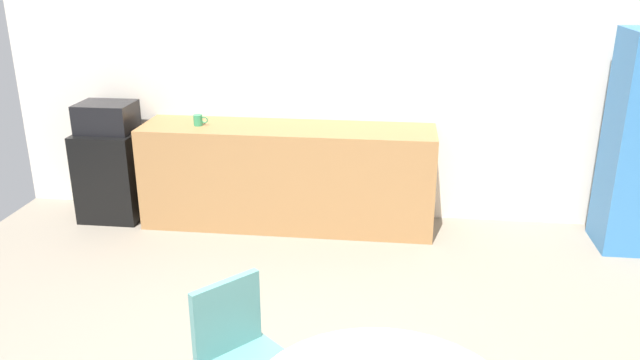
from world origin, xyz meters
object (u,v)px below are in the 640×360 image
(mini_fridge, at_px, (113,174))
(chair_teal, at_px, (238,345))
(microwave, at_px, (107,117))
(mug_white, at_px, (198,120))

(mini_fridge, height_order, chair_teal, chair_teal)
(microwave, relative_size, mug_white, 3.72)
(microwave, xyz_separation_m, mug_white, (0.86, -0.04, 0.01))
(chair_teal, distance_m, mug_white, 2.81)
(mini_fridge, relative_size, chair_teal, 0.97)
(microwave, distance_m, chair_teal, 3.24)
(mini_fridge, xyz_separation_m, microwave, (0.00, 0.00, 0.53))
(chair_teal, xyz_separation_m, mug_white, (-0.99, 2.60, 0.43))
(microwave, bearing_deg, mug_white, -2.62)
(mini_fridge, bearing_deg, microwave, 0.00)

